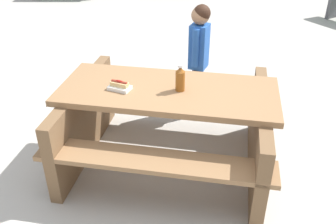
% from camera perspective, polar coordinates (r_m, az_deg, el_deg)
% --- Properties ---
extents(ground_plane, '(30.00, 30.00, 0.00)m').
position_cam_1_polar(ground_plane, '(3.49, 0.00, -7.41)').
color(ground_plane, '#B7B2A8').
rests_on(ground_plane, ground).
extents(picnic_table, '(2.04, 1.73, 0.75)m').
position_cam_1_polar(picnic_table, '(3.24, 0.00, -1.22)').
color(picnic_table, olive).
rests_on(picnic_table, ground).
extents(soda_bottle, '(0.08, 0.08, 0.22)m').
position_cam_1_polar(soda_bottle, '(3.02, 1.88, 5.08)').
color(soda_bottle, brown).
rests_on(soda_bottle, picnic_table).
extents(hotdog_tray, '(0.19, 0.12, 0.08)m').
position_cam_1_polar(hotdog_tray, '(3.08, -7.38, 3.94)').
color(hotdog_tray, white).
rests_on(hotdog_tray, picnic_table).
extents(child_in_coat, '(0.19, 0.30, 1.21)m').
position_cam_1_polar(child_in_coat, '(3.90, 4.78, 9.85)').
color(child_in_coat, brown).
rests_on(child_in_coat, ground).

